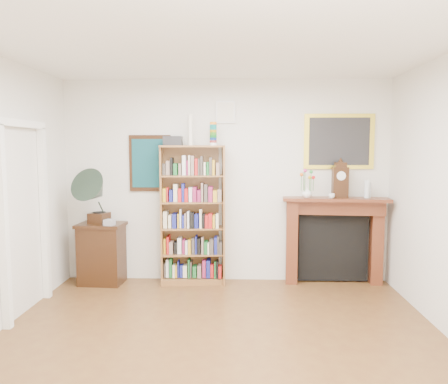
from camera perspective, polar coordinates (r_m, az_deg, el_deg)
name	(u,v)px	position (r m, az deg, el deg)	size (l,w,h in m)	color
room	(216,205)	(3.59, -1.03, -1.68)	(4.51, 5.01, 2.81)	#56321A
door_casing	(25,202)	(5.36, -24.56, -1.20)	(0.08, 1.02, 2.17)	white
teal_poster	(150,163)	(6.16, -9.62, 3.72)	(0.58, 0.04, 0.78)	black
small_picture	(226,112)	(6.06, 0.20, 10.39)	(0.26, 0.04, 0.30)	white
gilt_painting	(339,141)	(6.19, 14.79, 6.40)	(0.95, 0.04, 0.75)	yellow
bookshelf	(193,207)	(5.97, -4.14, -1.97)	(0.90, 0.39, 2.18)	brown
side_cabinet	(102,253)	(6.28, -15.66, -7.73)	(0.61, 0.45, 0.84)	black
fireplace	(334,232)	(6.20, 14.15, -5.15)	(1.44, 0.45, 1.19)	#44190F
gramophone	(95,193)	(6.06, -16.46, -0.11)	(0.59, 0.67, 0.76)	black
cd_stack	(109,222)	(6.00, -14.74, -3.86)	(0.12, 0.12, 0.08)	#BBB9C7
mantel_clock	(340,181)	(6.08, 14.93, 1.44)	(0.21, 0.13, 0.48)	black
flower_vase	(307,193)	(5.98, 10.80, -0.07)	(0.14, 0.14, 0.14)	white
teacup	(332,196)	(5.97, 13.88, -0.50)	(0.08, 0.08, 0.07)	silver
bottle_left	(367,189)	(6.16, 18.16, 0.38)	(0.07, 0.07, 0.24)	silver
bottle_right	(369,190)	(6.22, 18.40, 0.24)	(0.06, 0.06, 0.20)	silver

